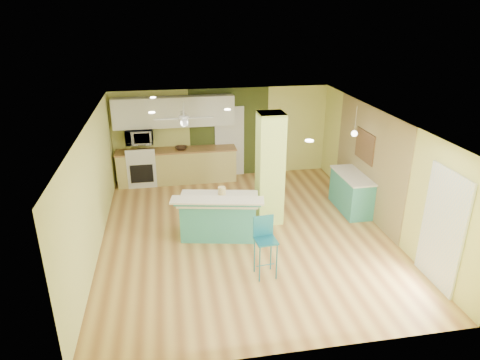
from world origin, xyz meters
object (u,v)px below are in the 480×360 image
(peninsula, at_px, (219,216))
(canister, at_px, (222,191))
(fruit_bowl, at_px, (181,148))
(bar_stool, at_px, (265,237))
(side_counter, at_px, (351,192))

(peninsula, distance_m, canister, 0.53)
(peninsula, bearing_deg, canister, 74.41)
(fruit_bowl, height_order, canister, canister)
(bar_stool, xyz_separation_m, canister, (-0.53, 1.73, 0.19))
(peninsula, distance_m, bar_stool, 1.69)
(peninsula, xyz_separation_m, bar_stool, (0.63, -1.54, 0.30))
(side_counter, height_order, fruit_bowl, fruit_bowl)
(peninsula, bearing_deg, fruit_bowl, 112.24)
(fruit_bowl, bearing_deg, bar_stool, -75.18)
(fruit_bowl, bearing_deg, side_counter, -32.38)
(canister, bearing_deg, peninsula, -116.77)
(fruit_bowl, bearing_deg, peninsula, -78.95)
(bar_stool, height_order, fruit_bowl, bar_stool)
(peninsula, xyz_separation_m, canister, (0.09, 0.18, 0.49))
(side_counter, xyz_separation_m, fruit_bowl, (-3.87, 2.45, 0.53))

